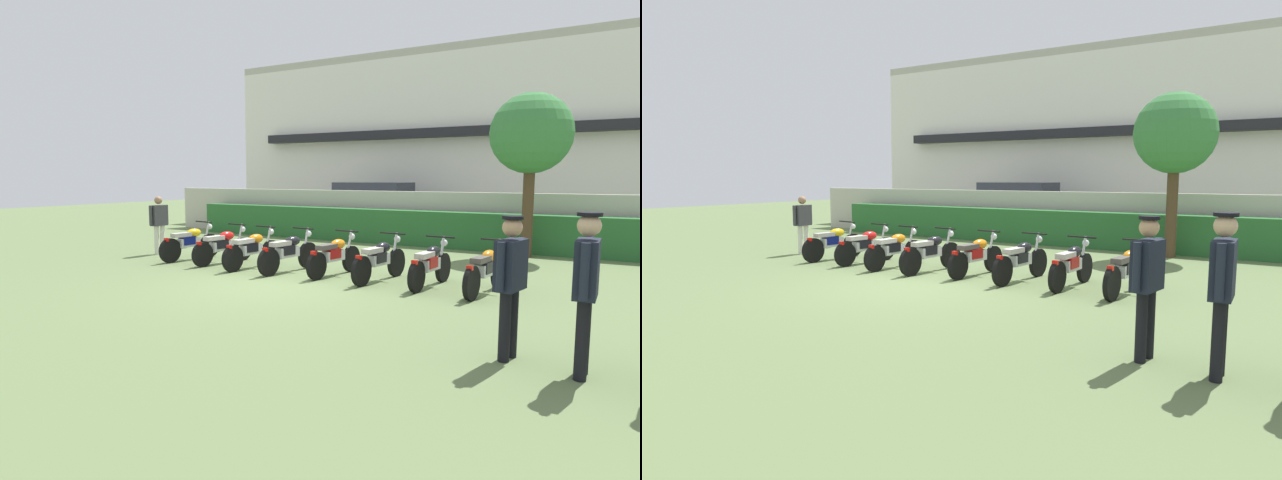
# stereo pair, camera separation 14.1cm
# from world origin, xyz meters

# --- Properties ---
(ground) EXTENTS (60.00, 60.00, 0.00)m
(ground) POSITION_xyz_m (0.00, 0.00, 0.00)
(ground) COLOR #607547
(building) EXTENTS (21.67, 6.50, 7.25)m
(building) POSITION_xyz_m (0.00, 15.45, 3.62)
(building) COLOR white
(building) RESTS_ON ground
(compound_wall) EXTENTS (20.59, 0.30, 1.64)m
(compound_wall) POSITION_xyz_m (0.00, 7.89, 0.82)
(compound_wall) COLOR #BCB7A8
(compound_wall) RESTS_ON ground
(hedge_row) EXTENTS (16.47, 0.70, 1.07)m
(hedge_row) POSITION_xyz_m (0.00, 7.19, 0.54)
(hedge_row) COLOR #28602D
(hedge_row) RESTS_ON ground
(parked_car) EXTENTS (4.53, 2.13, 1.89)m
(parked_car) POSITION_xyz_m (-2.65, 10.18, 0.94)
(parked_car) COLOR navy
(parked_car) RESTS_ON ground
(tree_near_inspector) EXTENTS (2.08, 2.08, 4.27)m
(tree_near_inspector) POSITION_xyz_m (3.50, 6.40, 3.19)
(tree_near_inspector) COLOR #4C3823
(tree_near_inspector) RESTS_ON ground
(motorcycle_in_row_0) EXTENTS (0.60, 1.87, 0.96)m
(motorcycle_in_row_0) POSITION_xyz_m (-3.73, 1.41, 0.45)
(motorcycle_in_row_0) COLOR black
(motorcycle_in_row_0) RESTS_ON ground
(motorcycle_in_row_1) EXTENTS (0.60, 1.86, 0.95)m
(motorcycle_in_row_1) POSITION_xyz_m (-2.63, 1.41, 0.44)
(motorcycle_in_row_1) COLOR black
(motorcycle_in_row_1) RESTS_ON ground
(motorcycle_in_row_2) EXTENTS (0.60, 1.87, 0.96)m
(motorcycle_in_row_2) POSITION_xyz_m (-1.60, 1.26, 0.45)
(motorcycle_in_row_2) COLOR black
(motorcycle_in_row_2) RESTS_ON ground
(motorcycle_in_row_3) EXTENTS (0.60, 1.91, 0.96)m
(motorcycle_in_row_3) POSITION_xyz_m (-0.58, 1.28, 0.45)
(motorcycle_in_row_3) COLOR black
(motorcycle_in_row_3) RESTS_ON ground
(motorcycle_in_row_4) EXTENTS (0.60, 1.82, 0.95)m
(motorcycle_in_row_4) POSITION_xyz_m (0.50, 1.43, 0.44)
(motorcycle_in_row_4) COLOR black
(motorcycle_in_row_4) RESTS_ON ground
(motorcycle_in_row_5) EXTENTS (0.60, 1.93, 0.96)m
(motorcycle_in_row_5) POSITION_xyz_m (1.59, 1.37, 0.45)
(motorcycle_in_row_5) COLOR black
(motorcycle_in_row_5) RESTS_ON ground
(motorcycle_in_row_6) EXTENTS (0.60, 1.83, 0.95)m
(motorcycle_in_row_6) POSITION_xyz_m (2.68, 1.34, 0.45)
(motorcycle_in_row_6) COLOR black
(motorcycle_in_row_6) RESTS_ON ground
(motorcycle_in_row_7) EXTENTS (0.60, 1.96, 0.96)m
(motorcycle_in_row_7) POSITION_xyz_m (3.75, 1.28, 0.45)
(motorcycle_in_row_7) COLOR black
(motorcycle_in_row_7) RESTS_ON ground
(inspector_person) EXTENTS (0.22, 0.65, 1.59)m
(inspector_person) POSITION_xyz_m (-5.19, 1.73, 0.93)
(inspector_person) COLOR silver
(inspector_person) RESTS_ON ground
(officer_0) EXTENTS (0.30, 0.66, 1.68)m
(officer_0) POSITION_xyz_m (4.88, -2.13, 1.00)
(officer_0) COLOR black
(officer_0) RESTS_ON ground
(officer_1) EXTENTS (0.25, 0.69, 1.76)m
(officer_1) POSITION_xyz_m (5.68, -2.30, 1.05)
(officer_1) COLOR black
(officer_1) RESTS_ON ground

